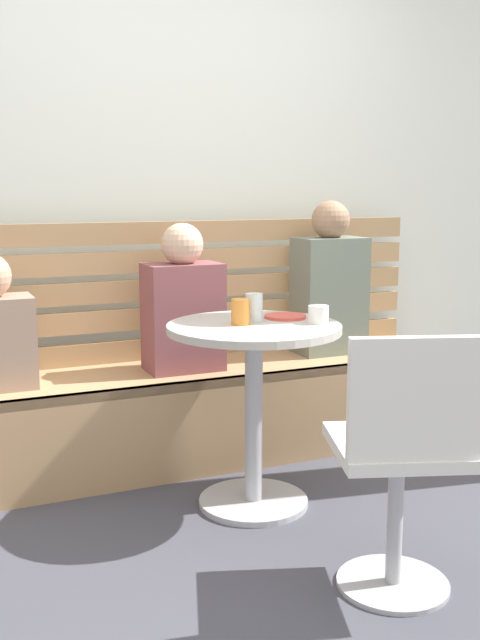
{
  "coord_description": "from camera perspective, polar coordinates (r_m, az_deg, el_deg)",
  "views": [
    {
      "loc": [
        -1.12,
        -1.97,
        1.26
      ],
      "look_at": [
        0.03,
        0.66,
        0.75
      ],
      "focal_mm": 41.87,
      "sensor_mm": 36.0,
      "label": 1
    }
  ],
  "objects": [
    {
      "name": "person_child_middle",
      "position": [
        3.38,
        -4.38,
        1.1
      ],
      "size": [
        0.34,
        0.22,
        0.67
      ],
      "color": "brown",
      "rests_on": "booth_bench"
    },
    {
      "name": "white_chair",
      "position": [
        2.34,
        12.41,
        -10.03
      ],
      "size": [
        0.51,
        0.51,
        0.85
      ],
      "color": "#ADADB2",
      "rests_on": "ground"
    },
    {
      "name": "booth_bench",
      "position": [
        3.52,
        -4.07,
        -7.13
      ],
      "size": [
        2.7,
        0.52,
        0.44
      ],
      "color": "tan",
      "rests_on": "ground"
    },
    {
      "name": "cup_water_clear",
      "position": [
        2.95,
        1.08,
        0.98
      ],
      "size": [
        0.07,
        0.07,
        0.11
      ],
      "primitive_type": "cylinder",
      "color": "white",
      "rests_on": "cafe_table"
    },
    {
      "name": "ground",
      "position": [
        2.59,
        5.46,
        -19.04
      ],
      "size": [
        8.0,
        8.0,
        0.0
      ],
      "primitive_type": "plane",
      "color": "#42424C"
    },
    {
      "name": "back_wall",
      "position": [
        3.79,
        -6.61,
        12.87
      ],
      "size": [
        5.2,
        0.1,
        2.9
      ],
      "primitive_type": "cube",
      "color": "silver",
      "rests_on": "ground"
    },
    {
      "name": "cup_ceramic_white",
      "position": [
        2.92,
        6.01,
        0.43
      ],
      "size": [
        0.08,
        0.08,
        0.07
      ],
      "primitive_type": "cylinder",
      "color": "white",
      "rests_on": "cafe_table"
    },
    {
      "name": "cup_tumbler_orange",
      "position": [
        2.87,
        0.04,
        0.64
      ],
      "size": [
        0.07,
        0.07,
        0.1
      ],
      "primitive_type": "cylinder",
      "color": "orange",
      "rests_on": "cafe_table"
    },
    {
      "name": "plate_small",
      "position": [
        3.03,
        3.48,
        0.27
      ],
      "size": [
        0.17,
        0.17,
        0.01
      ],
      "primitive_type": "cylinder",
      "color": "#DB4C42",
      "rests_on": "cafe_table"
    },
    {
      "name": "cafe_table",
      "position": [
        2.93,
        1.06,
        -4.58
      ],
      "size": [
        0.68,
        0.68,
        0.74
      ],
      "color": "#ADADB2",
      "rests_on": "ground"
    },
    {
      "name": "booth_backrest",
      "position": [
        3.62,
        -5.47,
        2.35
      ],
      "size": [
        2.65,
        0.04,
        0.66
      ],
      "color": "#A68157",
      "rests_on": "booth_bench"
    },
    {
      "name": "person_adult",
      "position": [
        3.76,
        6.84,
        2.65
      ],
      "size": [
        0.34,
        0.22,
        0.76
      ],
      "color": "slate",
      "rests_on": "booth_bench"
    }
  ]
}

